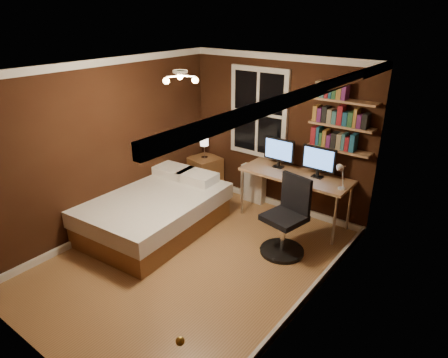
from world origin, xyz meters
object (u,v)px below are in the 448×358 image
Objects in this scene: radiator at (253,184)px; bedside_lamp at (204,146)px; desk_lamp at (341,176)px; monitor_left at (279,153)px; nightstand at (205,174)px; office_chair at (286,224)px; bed at (154,211)px; desk at (295,178)px; monitor_right at (318,162)px.

bedside_lamp is at bearing -172.17° from radiator.
bedside_lamp is 0.99× the size of desk_lamp.
radiator is at bearing 165.81° from monitor_left.
bedside_lamp is 1.11m from radiator.
monitor_left is 1.15m from desk_lamp.
radiator is at bearing 21.62° from nightstand.
monitor_left reaches higher than office_chair.
bedside_lamp reaches higher than radiator.
bed is 3.55× the size of nightstand.
desk_lamp reaches higher than desk.
monitor_right reaches higher than radiator.
bedside_lamp reaches higher than desk.
desk is 0.83m from desk_lamp.
bedside_lamp is at bearing 0.00° from nightstand.
radiator is at bearing 65.18° from bed.
bedside_lamp is at bearing 168.79° from office_chair.
bedside_lamp is at bearing 174.21° from desk_lamp.
nightstand is at bearing -172.17° from radiator.
radiator reaches higher than nightstand.
monitor_right is at bearing 13.74° from nightstand.
bedside_lamp is at bearing 179.92° from monitor_left.
radiator is (0.98, 0.13, -0.52)m from bedside_lamp.
bed is 1.62m from nightstand.
monitor_left is at bearing 138.18° from office_chair.
office_chair reaches higher than bed.
bed is at bearing -139.53° from monitor_right.
bedside_lamp is 2.19m from monitor_right.
office_chair is at bearing -40.65° from radiator.
nightstand is 1.21× the size of monitor_right.
monitor_left is at bearing 166.65° from desk.
monitor_right is at bearing 15.27° from desk.
monitor_left is (1.19, 1.58, 0.73)m from bed.
nightstand is 2.39m from office_chair.
monitor_right is (2.18, -0.00, 0.20)m from bedside_lamp.
radiator is (0.65, 1.72, 0.02)m from bed.
nightstand is at bearing 174.21° from desk_lamp.
desk_lamp is 0.40× the size of office_chair.
monitor_left is at bearing 166.65° from desk_lamp.
monitor_left reaches higher than radiator.
desk_lamp is at bearing -5.79° from bedside_lamp.
nightstand is at bearing 0.00° from bedside_lamp.
bed reaches higher than radiator.
bed is at bearing -110.65° from radiator.
monitor_left is (-0.36, 0.08, 0.30)m from desk.
office_chair is at bearing -53.21° from monitor_left.
monitor_right is at bearing 0.00° from monitor_left.
nightstand is at bearing 179.94° from monitor_right.
nightstand is at bearing 177.36° from desk.
monitor_left reaches higher than nightstand.
monitor_right is at bearing 102.58° from office_chair.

